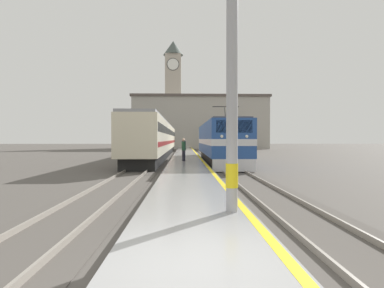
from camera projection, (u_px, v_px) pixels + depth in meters
The scene contains 11 objects.
ground_plane at pixel (186, 158), 34.49m from camera, with size 200.00×200.00×0.00m, color #514C47.
platform at pixel (187, 159), 29.49m from camera, with size 2.88×140.00×0.38m.
rail_track_near at pixel (216, 161), 29.57m from camera, with size 2.84×140.00×0.16m.
rail_track_far at pixel (152, 161), 29.40m from camera, with size 2.84×140.00×0.16m.
locomotive_train at pixel (220, 142), 26.86m from camera, with size 2.92×15.96×4.68m.
passenger_train at pixel (159, 139), 37.06m from camera, with size 2.92×36.31×4.11m.
catenary_mast at pixel (234, 34), 7.33m from camera, with size 2.32×0.31×8.92m.
person_on_platform at pixel (184, 149), 24.83m from camera, with size 0.34×0.34×1.87m.
second_waiting_passenger at pixel (184, 149), 24.51m from camera, with size 0.34×0.34×1.82m.
clock_tower at pixel (173, 91), 80.04m from camera, with size 5.24×5.24×28.36m.
station_building at pixel (200, 122), 67.33m from camera, with size 30.09×8.47×11.75m.
Camera 1 is at (-0.25, -4.46, 2.18)m, focal length 28.00 mm.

